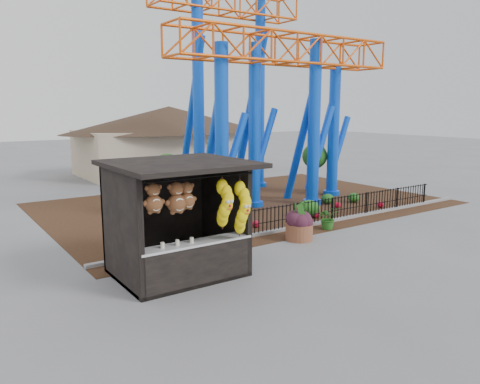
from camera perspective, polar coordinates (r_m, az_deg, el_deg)
ground at (r=13.80m, az=6.00°, el=-8.83°), size 120.00×120.00×0.00m
mulch_bed at (r=22.29m, az=0.51°, el=-1.38°), size 18.00×12.00×0.02m
curb at (r=18.50m, az=9.44°, el=-3.77°), size 18.00×0.18×0.12m
prize_booth at (r=12.48m, az=-7.20°, el=-3.60°), size 3.50×3.40×3.12m
picket_fence at (r=19.03m, az=11.43°, el=-2.09°), size 12.20×0.06×1.00m
roller_coaster at (r=22.76m, az=2.59°, el=15.13°), size 11.00×6.37×10.82m
terracotta_planter at (r=16.29m, az=7.22°, el=-4.83°), size 1.09×1.09×0.57m
planter_foliage at (r=16.14m, az=7.27°, el=-2.76°), size 0.70×0.70×0.64m
potted_plant at (r=17.80m, az=10.72°, el=-3.10°), size 0.99×0.94×0.88m
landscaping at (r=20.37m, az=5.48°, el=-1.60°), size 7.58×3.81×0.74m
pavilion at (r=33.26m, az=-8.62°, el=7.65°), size 15.00×15.00×4.80m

